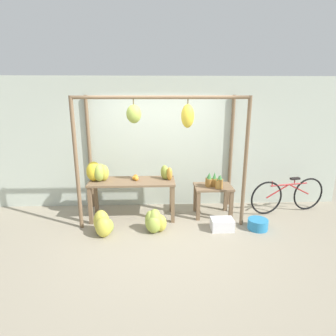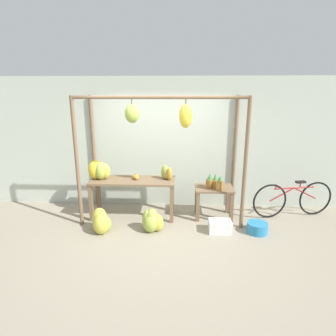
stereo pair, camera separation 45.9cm
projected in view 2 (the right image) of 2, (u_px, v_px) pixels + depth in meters
ground_plane at (159, 235)px, 5.02m from camera, size 20.00×20.00×0.00m
shop_wall_back at (164, 143)px, 6.10m from camera, size 8.00×0.08×2.80m
stall_awning at (161, 136)px, 5.19m from camera, size 3.12×1.18×2.42m
display_table_main at (133, 185)px, 5.64m from camera, size 1.68×0.63×0.79m
display_table_side at (214, 194)px, 5.65m from camera, size 0.76×0.54×0.64m
banana_pile_on_table at (100, 170)px, 5.61m from camera, size 0.51×0.40×0.39m
orange_pile at (136, 177)px, 5.64m from camera, size 0.13×0.22×0.09m
pineapple_cluster at (214, 183)px, 5.51m from camera, size 0.32×0.30×0.30m
banana_pile_ground_left at (101, 222)px, 5.11m from camera, size 0.45×0.47×0.43m
banana_pile_ground_right at (152, 221)px, 5.13m from camera, size 0.45×0.37×0.43m
fruit_crate_white at (220, 226)px, 5.11m from camera, size 0.41×0.29×0.22m
blue_bucket at (257, 228)px, 5.09m from camera, size 0.37×0.37×0.19m
parked_bicycle at (293, 199)px, 5.71m from camera, size 1.69×0.37×0.75m
papaya_pile at (166, 173)px, 5.59m from camera, size 0.28×0.28×0.28m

